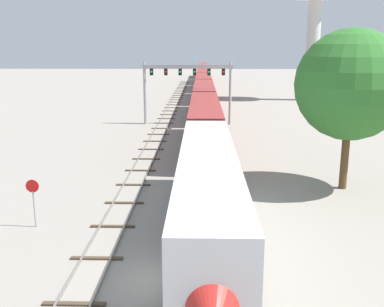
% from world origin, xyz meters
% --- Properties ---
extents(ground_plane, '(400.00, 400.00, 0.00)m').
position_xyz_m(ground_plane, '(0.00, 0.00, 0.00)').
color(ground_plane, gray).
extents(track_main, '(2.60, 200.00, 0.16)m').
position_xyz_m(track_main, '(2.00, 60.00, 0.07)').
color(track_main, slate).
rests_on(track_main, ground).
extents(track_near, '(2.60, 160.00, 0.16)m').
position_xyz_m(track_near, '(-3.50, 40.00, 0.07)').
color(track_near, slate).
rests_on(track_near, ground).
extents(passenger_train, '(3.04, 155.51, 4.80)m').
position_xyz_m(passenger_train, '(2.00, 71.60, 2.61)').
color(passenger_train, silver).
rests_on(passenger_train, ground).
extents(signal_gantry, '(12.10, 0.49, 8.33)m').
position_xyz_m(signal_gantry, '(-0.25, 41.61, 6.14)').
color(signal_gantry, '#999BA0').
rests_on(signal_gantry, ground).
extents(stop_sign, '(0.76, 0.08, 2.88)m').
position_xyz_m(stop_sign, '(-8.00, 5.94, 1.87)').
color(stop_sign, gray).
rests_on(stop_sign, ground).
extents(trackside_tree_left, '(7.86, 7.86, 11.57)m').
position_xyz_m(trackside_tree_left, '(12.17, 13.68, 7.62)').
color(trackside_tree_left, brown).
rests_on(trackside_tree_left, ground).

